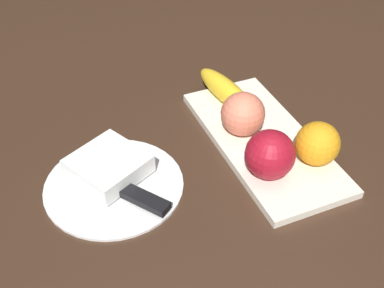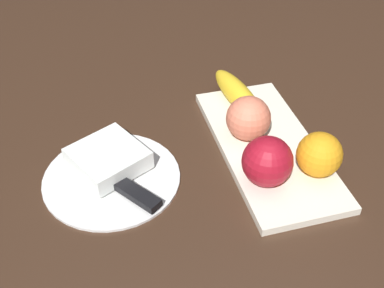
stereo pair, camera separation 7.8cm
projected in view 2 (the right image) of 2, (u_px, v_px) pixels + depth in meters
name	position (u px, v px, depth m)	size (l,w,h in m)	color
ground_plane	(280.00, 138.00, 0.86)	(2.40, 2.40, 0.00)	#392418
fruit_tray	(267.00, 147.00, 0.83)	(0.34, 0.16, 0.01)	white
apple	(267.00, 161.00, 0.73)	(0.08, 0.08, 0.08)	#A81425
banana	(238.00, 94.00, 0.90)	(0.17, 0.04, 0.04)	yellow
orange_near_apple	(319.00, 155.00, 0.75)	(0.07, 0.07, 0.07)	orange
peach	(248.00, 118.00, 0.82)	(0.08, 0.08, 0.08)	#EC7B5C
dinner_plate	(112.00, 177.00, 0.78)	(0.22, 0.22, 0.01)	white
folded_napkin	(108.00, 156.00, 0.78)	(0.10, 0.10, 0.03)	white
knife	(128.00, 189.00, 0.74)	(0.16, 0.12, 0.01)	silver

